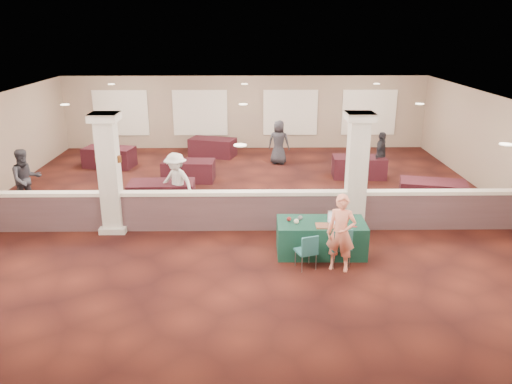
{
  "coord_description": "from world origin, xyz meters",
  "views": [
    {
      "loc": [
        0.17,
        -14.1,
        5.33
      ],
      "look_at": [
        0.34,
        -2.0,
        1.25
      ],
      "focal_mm": 35.0,
      "sensor_mm": 36.0,
      "label": 1
    }
  ],
  "objects_px": {
    "conf_chair_main": "(340,244)",
    "far_table_back_left": "(109,157)",
    "far_table_front_center": "(189,171)",
    "attendee_b": "(176,182)",
    "far_table_front_left": "(162,195)",
    "far_table_front_right": "(432,194)",
    "attendee_d": "(279,142)",
    "attendee_c": "(381,155)",
    "conf_chair_side": "(308,249)",
    "far_table_back_center": "(213,147)",
    "woman": "(341,233)",
    "attendee_a": "(26,180)",
    "near_table": "(321,238)",
    "far_table_back_right": "(359,167)"
  },
  "relations": [
    {
      "from": "far_table_front_center",
      "to": "attendee_d",
      "type": "distance_m",
      "value": 4.06
    },
    {
      "from": "far_table_front_left",
      "to": "far_table_back_center",
      "type": "distance_m",
      "value": 6.3
    },
    {
      "from": "far_table_front_left",
      "to": "attendee_a",
      "type": "height_order",
      "value": "attendee_a"
    },
    {
      "from": "far_table_front_right",
      "to": "far_table_back_left",
      "type": "relative_size",
      "value": 1.02
    },
    {
      "from": "near_table",
      "to": "attendee_b",
      "type": "xyz_separation_m",
      "value": [
        -3.9,
        3.0,
        0.48
      ]
    },
    {
      "from": "near_table",
      "to": "conf_chair_side",
      "type": "distance_m",
      "value": 0.96
    },
    {
      "from": "attendee_b",
      "to": "attendee_c",
      "type": "distance_m",
      "value": 7.73
    },
    {
      "from": "attendee_a",
      "to": "attendee_b",
      "type": "distance_m",
      "value": 4.5
    },
    {
      "from": "far_table_back_left",
      "to": "attendee_c",
      "type": "height_order",
      "value": "attendee_c"
    },
    {
      "from": "conf_chair_main",
      "to": "attendee_c",
      "type": "height_order",
      "value": "attendee_c"
    },
    {
      "from": "attendee_c",
      "to": "attendee_d",
      "type": "xyz_separation_m",
      "value": [
        -3.6,
        1.86,
        0.04
      ]
    },
    {
      "from": "far_table_front_right",
      "to": "attendee_d",
      "type": "relative_size",
      "value": 1.11
    },
    {
      "from": "conf_chair_side",
      "to": "attendee_a",
      "type": "relative_size",
      "value": 0.46
    },
    {
      "from": "woman",
      "to": "attendee_a",
      "type": "height_order",
      "value": "attendee_a"
    },
    {
      "from": "woman",
      "to": "attendee_b",
      "type": "bearing_deg",
      "value": 157.9
    },
    {
      "from": "far_table_back_left",
      "to": "attendee_c",
      "type": "relative_size",
      "value": 1.14
    },
    {
      "from": "woman",
      "to": "far_table_back_right",
      "type": "height_order",
      "value": "woman"
    },
    {
      "from": "conf_chair_main",
      "to": "far_table_front_center",
      "type": "bearing_deg",
      "value": 110.11
    },
    {
      "from": "attendee_b",
      "to": "woman",
      "type": "bearing_deg",
      "value": -13.13
    },
    {
      "from": "conf_chair_side",
      "to": "far_table_back_right",
      "type": "distance_m",
      "value": 7.7
    },
    {
      "from": "attendee_d",
      "to": "far_table_back_left",
      "type": "bearing_deg",
      "value": 17.48
    },
    {
      "from": "conf_chair_main",
      "to": "far_table_back_left",
      "type": "relative_size",
      "value": 0.5
    },
    {
      "from": "far_table_back_right",
      "to": "near_table",
      "type": "bearing_deg",
      "value": -109.63
    },
    {
      "from": "far_table_front_left",
      "to": "attendee_b",
      "type": "bearing_deg",
      "value": -30.96
    },
    {
      "from": "attendee_d",
      "to": "attendee_b",
      "type": "bearing_deg",
      "value": 71.99
    },
    {
      "from": "near_table",
      "to": "attendee_b",
      "type": "height_order",
      "value": "attendee_b"
    },
    {
      "from": "conf_chair_side",
      "to": "attendee_b",
      "type": "xyz_separation_m",
      "value": [
        -3.48,
        3.86,
        0.39
      ]
    },
    {
      "from": "attendee_a",
      "to": "woman",
      "type": "bearing_deg",
      "value": -63.79
    },
    {
      "from": "far_table_front_right",
      "to": "attendee_b",
      "type": "xyz_separation_m",
      "value": [
        -7.79,
        -0.3,
        0.49
      ]
    },
    {
      "from": "far_table_back_center",
      "to": "far_table_back_right",
      "type": "bearing_deg",
      "value": -29.56
    },
    {
      "from": "far_table_back_center",
      "to": "attendee_c",
      "type": "height_order",
      "value": "attendee_c"
    },
    {
      "from": "far_table_front_left",
      "to": "attendee_b",
      "type": "xyz_separation_m",
      "value": [
        0.5,
        -0.3,
        0.49
      ]
    },
    {
      "from": "woman",
      "to": "far_table_back_left",
      "type": "distance_m",
      "value": 11.57
    },
    {
      "from": "conf_chair_side",
      "to": "far_table_front_center",
      "type": "xyz_separation_m",
      "value": [
        -3.48,
        6.86,
        -0.13
      ]
    },
    {
      "from": "attendee_a",
      "to": "attendee_c",
      "type": "distance_m",
      "value": 11.88
    },
    {
      "from": "far_table_front_left",
      "to": "far_table_back_right",
      "type": "bearing_deg",
      "value": 24.61
    },
    {
      "from": "attendee_c",
      "to": "far_table_front_right",
      "type": "bearing_deg",
      "value": -134.84
    },
    {
      "from": "far_table_back_center",
      "to": "near_table",
      "type": "bearing_deg",
      "value": -70.94
    },
    {
      "from": "conf_chair_side",
      "to": "far_table_back_right",
      "type": "relative_size",
      "value": 0.45
    },
    {
      "from": "near_table",
      "to": "far_table_front_center",
      "type": "relative_size",
      "value": 1.16
    },
    {
      "from": "conf_chair_side",
      "to": "far_table_front_left",
      "type": "distance_m",
      "value": 5.76
    },
    {
      "from": "far_table_front_left",
      "to": "conf_chair_main",
      "type": "bearing_deg",
      "value": -40.22
    },
    {
      "from": "attendee_b",
      "to": "attendee_d",
      "type": "bearing_deg",
      "value": 86.97
    },
    {
      "from": "far_table_back_center",
      "to": "attendee_a",
      "type": "bearing_deg",
      "value": -129.09
    },
    {
      "from": "far_table_back_center",
      "to": "far_table_back_left",
      "type": "bearing_deg",
      "value": -157.9
    },
    {
      "from": "near_table",
      "to": "far_table_front_center",
      "type": "xyz_separation_m",
      "value": [
        -3.9,
        6.0,
        -0.04
      ]
    },
    {
      "from": "far_table_back_right",
      "to": "attendee_c",
      "type": "relative_size",
      "value": 1.14
    },
    {
      "from": "attendee_b",
      "to": "far_table_front_left",
      "type": "bearing_deg",
      "value": 178.43
    },
    {
      "from": "attendee_b",
      "to": "far_table_back_left",
      "type": "bearing_deg",
      "value": 153.46
    },
    {
      "from": "far_table_back_center",
      "to": "attendee_a",
      "type": "xyz_separation_m",
      "value": [
        -5.12,
        -6.3,
        0.55
      ]
    }
  ]
}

